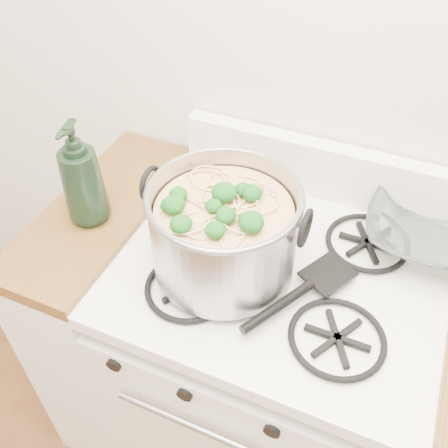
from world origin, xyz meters
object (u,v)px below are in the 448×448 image
gas_range (269,370)px  spatula (329,272)px  stock_pot (224,232)px  bottle (81,174)px  glass_bowl (424,237)px

gas_range → spatula: 0.51m
stock_pot → bottle: size_ratio=1.29×
stock_pot → spatula: (0.23, 0.06, -0.09)m
stock_pot → bottle: 0.38m
gas_range → spatula: (0.11, 0.00, 0.50)m
gas_range → glass_bowl: bearing=33.9°
stock_pot → spatula: stock_pot is taller
gas_range → stock_pot: bearing=-153.4°
gas_range → glass_bowl: size_ratio=7.94×
spatula → bottle: bottle is taller
glass_bowl → bottle: bearing=-162.9°
spatula → glass_bowl: glass_bowl is taller
gas_range → stock_pot: size_ratio=2.55×
gas_range → stock_pot: stock_pot is taller
gas_range → spatula: size_ratio=2.98×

